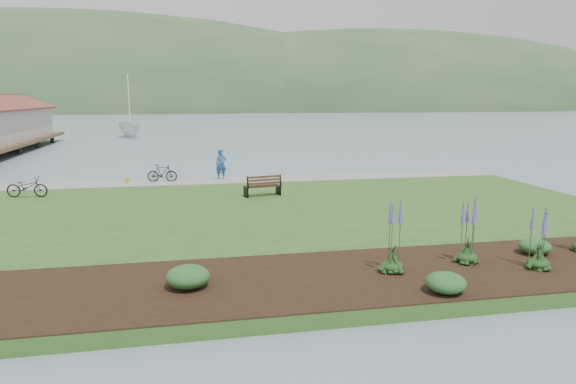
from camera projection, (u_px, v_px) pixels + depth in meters
name	position (u px, v px, depth m)	size (l,w,h in m)	color
ground	(225.00, 214.00, 22.86)	(600.00, 600.00, 0.00)	slate
lawn	(229.00, 221.00, 20.90)	(34.00, 20.00, 0.40)	#2A521D
shoreline_path	(216.00, 181.00, 29.44)	(34.00, 2.20, 0.03)	gray
garden_bed	(363.00, 275.00, 13.91)	(24.00, 4.40, 0.04)	black
far_hillside	(244.00, 111.00, 190.61)	(580.00, 80.00, 38.00)	#2F502D
park_bench	(263.00, 185.00, 24.89)	(1.84, 1.03, 1.08)	#302012
person	(221.00, 162.00, 29.90)	(0.75, 0.51, 2.05)	#1E4C8A
bicycle_a	(27.00, 187.00, 24.61)	(1.94, 0.68, 1.02)	black
bicycle_b	(162.00, 173.00, 29.06)	(1.67, 0.48, 1.01)	black
sailboat	(131.00, 138.00, 65.69)	(9.63, 9.80, 25.38)	silver
pannier	(127.00, 181.00, 28.76)	(0.16, 0.25, 0.27)	gold
echium_0	(393.00, 241.00, 13.94)	(0.62, 0.62, 2.25)	#143613
echium_1	(468.00, 233.00, 14.71)	(0.62, 0.62, 2.14)	#143613
echium_2	(540.00, 246.00, 14.24)	(0.62, 0.62, 1.77)	#143613
shrub_0	(188.00, 277.00, 12.89)	(1.11, 1.11, 0.56)	#1E4C21
shrub_1	(446.00, 283.00, 12.56)	(0.99, 0.99, 0.50)	#1E4C21
shrub_2	(535.00, 246.00, 15.65)	(0.95, 0.95, 0.47)	#1E4C21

